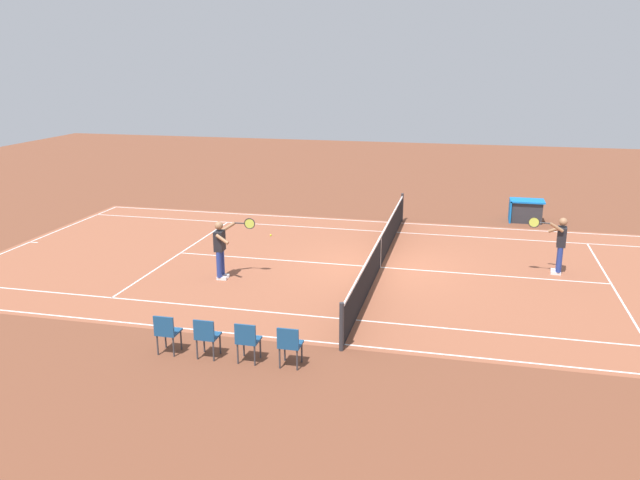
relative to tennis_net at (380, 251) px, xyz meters
name	(u,v)px	position (x,y,z in m)	size (l,w,h in m)	color
ground_plane	(380,267)	(0.00, 0.00, -0.49)	(60.00, 60.00, 0.00)	brown
court_slab	(380,267)	(0.00, 0.00, -0.49)	(24.20, 11.40, 0.00)	#935138
court_line_markings	(380,267)	(0.00, 0.00, -0.49)	(23.85, 11.05, 0.01)	white
tennis_net	(380,251)	(0.00, 0.00, 0.00)	(0.10, 11.70, 1.08)	#2D2D33
tennis_player_near	(221,247)	(4.19, 2.00, 0.44)	(1.04, 0.78, 1.70)	navy
tennis_player_far	(560,242)	(-5.04, -0.61, 0.44)	(1.10, 0.77, 1.70)	navy
tennis_ball	(271,235)	(4.21, -2.60, -0.46)	(0.07, 0.07, 0.07)	#CCE01E
spectator_chair_0	(289,343)	(0.85, 6.79, 0.03)	(0.44, 0.44, 0.88)	#38383D
spectator_chair_1	(247,339)	(1.74, 6.79, 0.03)	(0.44, 0.44, 0.88)	#38383D
spectator_chair_2	(206,335)	(2.62, 6.79, 0.03)	(0.44, 0.44, 0.88)	#38383D
spectator_chair_3	(167,331)	(3.50, 6.79, 0.03)	(0.44, 0.44, 0.88)	#38383D
equipment_cart_tarped	(526,211)	(-4.57, -6.78, -0.05)	(1.25, 0.84, 0.85)	#2D2D33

